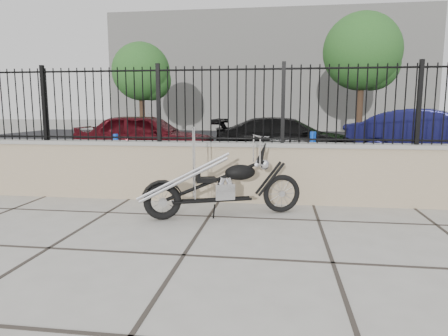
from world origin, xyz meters
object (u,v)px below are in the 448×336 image
chopper_motorcycle (221,171)px  car_red (147,137)px  car_black (287,139)px  car_blue (435,137)px

chopper_motorcycle → car_red: 6.35m
car_red → chopper_motorcycle: bearing=-151.7°
chopper_motorcycle → car_black: bearing=60.2°
car_red → car_black: 4.05m
car_blue → car_red: bearing=113.9°
car_red → car_blue: (7.83, 0.17, 0.06)m
chopper_motorcycle → car_red: size_ratio=0.53×
car_black → car_blue: 3.88m
car_blue → chopper_motorcycle: bearing=162.6°
car_red → car_black: size_ratio=0.94×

